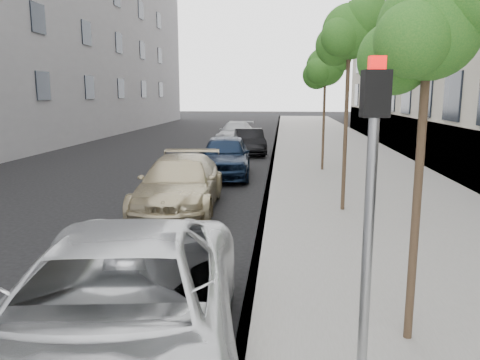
# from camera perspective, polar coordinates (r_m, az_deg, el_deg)

# --- Properties ---
(sidewalk) EXTENTS (6.40, 72.00, 0.14)m
(sidewalk) POSITION_cam_1_polar(r_m,az_deg,el_deg) (28.26, 10.67, 4.16)
(sidewalk) COLOR gray
(sidewalk) RESTS_ON ground
(curb) EXTENTS (0.15, 72.00, 0.14)m
(curb) POSITION_cam_1_polar(r_m,az_deg,el_deg) (28.14, 4.31, 4.29)
(curb) COLOR #9E9B93
(curb) RESTS_ON ground
(tree_near) EXTENTS (1.53, 1.33, 4.40)m
(tree_near) POSITION_cam_1_polar(r_m,az_deg,el_deg) (5.74, 22.31, 16.65)
(tree_near) COLOR #38281C
(tree_near) RESTS_ON sidewalk
(tree_mid) EXTENTS (1.68, 1.48, 5.27)m
(tree_mid) POSITION_cam_1_polar(r_m,az_deg,el_deg) (12.17, 13.35, 17.17)
(tree_mid) COLOR #38281C
(tree_mid) RESTS_ON sidewalk
(tree_far) EXTENTS (1.79, 1.59, 4.85)m
(tree_far) POSITION_cam_1_polar(r_m,az_deg,el_deg) (18.57, 10.46, 13.45)
(tree_far) COLOR #38281C
(tree_far) RESTS_ON sidewalk
(signal_pole) EXTENTS (0.25, 0.20, 3.28)m
(signal_pole) POSITION_cam_1_polar(r_m,az_deg,el_deg) (4.51, 15.61, -1.51)
(signal_pole) COLOR #939699
(signal_pole) RESTS_ON sidewalk
(minivan) EXTENTS (3.34, 5.95, 1.57)m
(minivan) POSITION_cam_1_polar(r_m,az_deg,el_deg) (5.33, -14.82, -15.49)
(minivan) COLOR silver
(minivan) RESTS_ON ground
(suv) EXTENTS (2.25, 5.04, 1.44)m
(suv) POSITION_cam_1_polar(r_m,az_deg,el_deg) (12.54, -7.33, -0.51)
(suv) COLOR tan
(suv) RESTS_ON ground
(sedan_blue) EXTENTS (2.15, 4.71, 1.57)m
(sedan_blue) POSITION_cam_1_polar(r_m,az_deg,el_deg) (17.67, -1.83, 2.97)
(sedan_blue) COLOR black
(sedan_blue) RESTS_ON ground
(sedan_black) EXTENTS (2.03, 4.12, 1.30)m
(sedan_black) POSITION_cam_1_polar(r_m,az_deg,el_deg) (24.30, 1.14, 4.71)
(sedan_black) COLOR black
(sedan_black) RESTS_ON ground
(sedan_rear) EXTENTS (2.21, 4.79, 1.36)m
(sedan_rear) POSITION_cam_1_polar(r_m,az_deg,el_deg) (29.27, -0.50, 5.75)
(sedan_rear) COLOR #92969A
(sedan_rear) RESTS_ON ground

